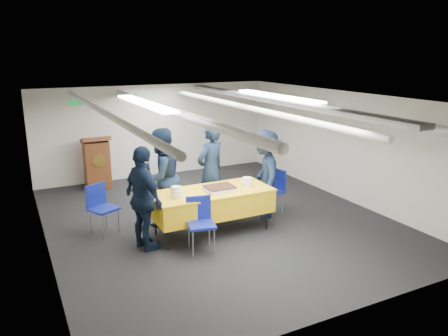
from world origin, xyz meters
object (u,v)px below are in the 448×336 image
Objects in this scene: serving_table at (212,202)px; chair_right at (274,187)px; podium at (97,162)px; sailor_d at (265,174)px; sheet_cake at (220,188)px; sailor_a at (211,171)px; chair_left at (100,204)px; sailor_c at (144,199)px; chair_near at (200,218)px; sailor_b at (161,177)px.

serving_table is 2.40× the size of chair_right.
serving_table is 3.78m from podium.
serving_table is at bearing -55.70° from sailor_d.
sheet_cake is 0.28× the size of sailor_a.
sailor_a is at bearing -5.07° from chair_left.
sailor_c reaches higher than sheet_cake.
sheet_cake is at bearing -34.29° from serving_table.
podium is 1.44× the size of chair_left.
chair_near is at bearing -131.11° from sailor_c.
sailor_c is 1.00× the size of sailor_d.
chair_near is 0.94m from sailor_c.
sailor_c is at bearing -63.30° from chair_left.
podium is 4.25m from chair_right.
sailor_a reaches higher than sheet_cake.
sailor_a reaches higher than serving_table.
podium reaches higher than serving_table.
podium reaches higher than chair_right.
podium is at bearing -120.01° from sailor_d.
sailor_c reaches higher than chair_left.
sailor_a reaches higher than chair_near.
podium is 1.44× the size of chair_near.
sailor_d is (1.11, 0.32, 0.03)m from sheet_cake.
chair_right is 1.31m from sailor_a.
chair_right is 0.44m from sailor_d.
serving_table is 1.55m from chair_right.
sheet_cake is at bearing 38.23° from chair_near.
chair_right is 3.30m from chair_left.
sheet_cake is 0.79m from chair_near.
chair_right is at bearing 147.72° from sailor_b.
chair_left is 0.51× the size of sailor_c.
chair_left is 0.48× the size of sailor_a.
sailor_b is (-0.96, 0.06, -0.01)m from sailor_a.
serving_table is at bearing 42.59° from sailor_a.
sailor_b is at bearing 132.59° from sheet_cake.
sailor_d is at bearing 16.30° from sheet_cake.
chair_near is 1.90m from chair_left.
sailor_d is (2.97, -0.63, 0.32)m from chair_left.
chair_left is 3.05m from sailor_d.
chair_near is (-0.58, -0.45, -0.28)m from sheet_cake.
sheet_cake is 1.16m from sailor_d.
podium is at bearing 110.84° from sheet_cake.
sailor_b is at bearing -47.09° from sailor_c.
sailor_c and sailor_d have the same top height.
sailor_c is at bearing -174.51° from serving_table.
serving_table is at bearing -70.38° from podium.
sailor_b is 1.06× the size of sailor_c.
serving_table is 1.23× the size of sailor_c.
sheet_cake is 1.14m from sailor_b.
chair_right is at bearing 140.42° from sailor_a.
chair_right is at bearing -49.13° from podium.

